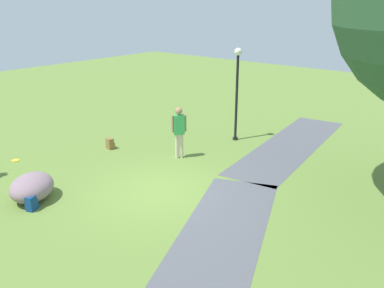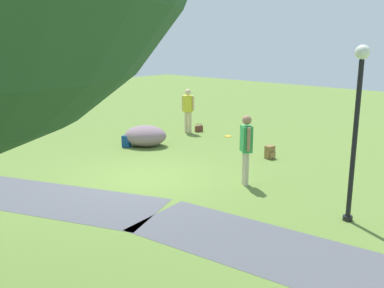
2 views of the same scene
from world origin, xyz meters
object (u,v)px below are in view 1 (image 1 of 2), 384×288
Objects in this scene: man_near_boulder at (179,129)px; frisbee_on_grass at (16,160)px; lamp_post at (237,85)px; lawn_boulder at (32,187)px; spare_backpack_on_lawn at (110,144)px; backpack_by_boulder at (31,203)px.

man_near_boulder reaches higher than frisbee_on_grass.
lamp_post is 13.40× the size of frisbee_on_grass.
man_near_boulder is (-4.99, 1.00, 0.70)m from lawn_boulder.
lawn_boulder is 1.01× the size of man_near_boulder.
frisbee_on_grass is at bearing -47.37° from man_near_boulder.
spare_backpack_on_lawn is (3.82, -2.96, -2.00)m from lamp_post.
lamp_post is at bearing 170.08° from lawn_boulder.
lamp_post reaches higher than lawn_boulder.
backpack_by_boulder is 4.00m from frisbee_on_grass.
lawn_boulder is at bearing 21.29° from spare_backpack_on_lawn.
lamp_post is 1.97× the size of man_near_boulder.
frisbee_on_grass is (6.70, -4.52, -2.18)m from lamp_post.
lawn_boulder is 4.57× the size of backpack_by_boulder.
backpack_by_boulder is (8.24, -0.83, -2.00)m from lamp_post.
man_near_boulder is 2.87m from spare_backpack_on_lawn.
spare_backpack_on_lawn is at bearing -154.28° from backpack_by_boulder.
man_near_boulder is 5.43m from backpack_by_boulder.
frisbee_on_grass is (-1.18, -3.14, -0.35)m from lawn_boulder.
backpack_by_boulder is 1.00× the size of spare_backpack_on_lawn.
frisbee_on_grass is at bearing -28.46° from spare_backpack_on_lawn.
frisbee_on_grass is at bearing -33.99° from lamp_post.
man_near_boulder is at bearing -7.52° from lamp_post.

